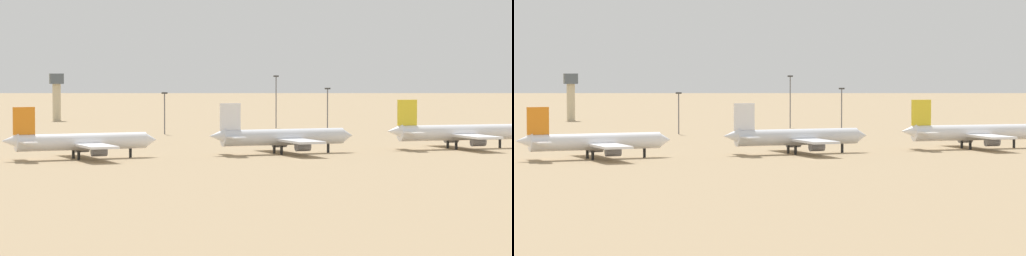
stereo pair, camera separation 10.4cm
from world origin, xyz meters
The scene contains 11 objects.
ground centered at (0.00, 0.00, 0.00)m, with size 4000.00×4000.00×0.00m, color #9E8460.
ridge_center centered at (45.02, 1156.87, 40.32)m, with size 220.40×145.37×80.64m, color slate.
ridge_east centered at (234.77, 1065.40, 54.66)m, with size 352.97×237.24×109.33m, color gray.
ridge_far_east centered at (540.36, 1171.31, 51.84)m, with size 292.40×181.63×103.69m, color gray.
parked_jet_orange_1 centered at (-47.73, 13.25, 3.83)m, with size 35.33×30.06×11.69m.
parked_jet_white_2 centered at (-0.18, 16.95, 3.95)m, with size 36.47×30.83×12.04m.
parked_jet_yellow_3 centered at (46.72, 22.31, 4.06)m, with size 37.47×31.41×12.40m.
control_tower centered at (-33.29, 214.49, 11.08)m, with size 5.20×5.20×18.36m.
light_pole_west centered at (42.33, 109.14, 8.20)m, with size 1.80×0.50×14.03m.
light_pole_mid centered at (-10.93, 107.50, 7.61)m, with size 1.80×0.50×12.90m.
light_pole_east centered at (32.41, 134.00, 10.18)m, with size 1.80×0.50×17.88m.
Camera 2 is at (-77.93, -245.71, 19.66)m, focal length 82.16 mm.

